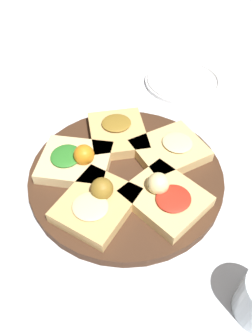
# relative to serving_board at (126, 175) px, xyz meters

# --- Properties ---
(ground_plane) EXTENTS (3.00, 3.00, 0.00)m
(ground_plane) POSITION_rel_serving_board_xyz_m (0.00, 0.00, -0.01)
(ground_plane) COLOR silver
(serving_board) EXTENTS (0.41, 0.41, 0.02)m
(serving_board) POSITION_rel_serving_board_xyz_m (0.00, 0.00, 0.00)
(serving_board) COLOR #422819
(serving_board) RESTS_ON ground_plane
(focaccia_slice_0) EXTENTS (0.19, 0.19, 0.06)m
(focaccia_slice_0) POSITION_rel_serving_board_xyz_m (0.07, 0.08, 0.03)
(focaccia_slice_0) COLOR #DBB775
(focaccia_slice_0) RESTS_ON serving_board
(focaccia_slice_1) EXTENTS (0.18, 0.19, 0.03)m
(focaccia_slice_1) POSITION_rel_serving_board_xyz_m (-0.05, 0.10, 0.02)
(focaccia_slice_1) COLOR #DBB775
(focaccia_slice_1) RESTS_ON serving_board
(focaccia_slice_2) EXTENTS (0.16, 0.15, 0.03)m
(focaccia_slice_2) POSITION_rel_serving_board_xyz_m (-0.11, -0.02, 0.02)
(focaccia_slice_2) COLOR tan
(focaccia_slice_2) RESTS_ON serving_board
(focaccia_slice_3) EXTENTS (0.14, 0.16, 0.06)m
(focaccia_slice_3) POSITION_rel_serving_board_xyz_m (-0.01, -0.11, 0.03)
(focaccia_slice_3) COLOR #E5C689
(focaccia_slice_3) RESTS_ON serving_board
(focaccia_slice_4) EXTENTS (0.18, 0.18, 0.06)m
(focaccia_slice_4) POSITION_rel_serving_board_xyz_m (0.09, -0.05, 0.03)
(focaccia_slice_4) COLOR tan
(focaccia_slice_4) RESTS_ON serving_board
(plate_left) EXTENTS (0.22, 0.22, 0.02)m
(plate_left) POSITION_rel_serving_board_xyz_m (-0.36, 0.16, -0.00)
(plate_left) COLOR white
(plate_left) RESTS_ON ground_plane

